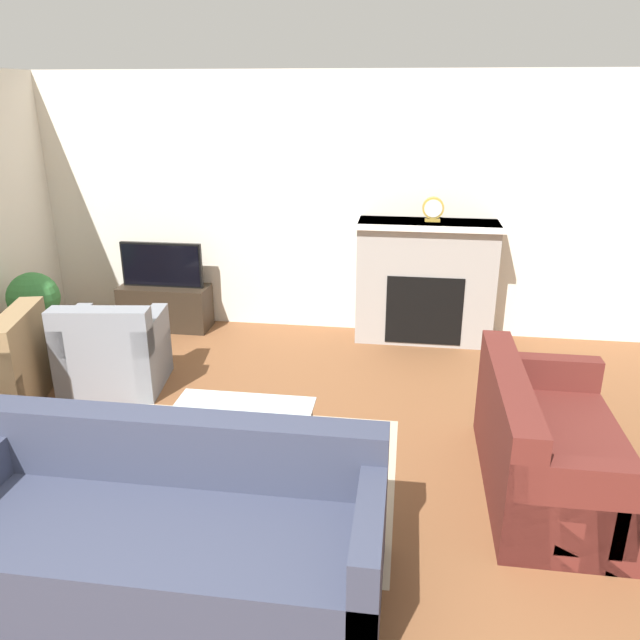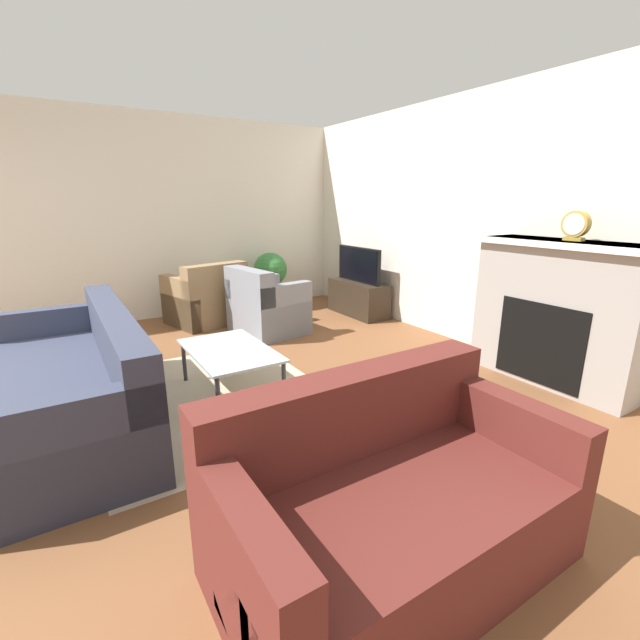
{
  "view_description": "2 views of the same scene",
  "coord_description": "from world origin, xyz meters",
  "px_view_note": "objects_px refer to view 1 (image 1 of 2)",
  "views": [
    {
      "loc": [
        1.21,
        -1.6,
        2.5
      ],
      "look_at": [
        0.59,
        2.76,
        0.87
      ],
      "focal_mm": 35.0,
      "sensor_mm": 36.0,
      "label": 1
    },
    {
      "loc": [
        3.38,
        0.98,
        1.59
      ],
      "look_at": [
        0.55,
        2.75,
        0.66
      ],
      "focal_mm": 24.0,
      "sensor_mm": 36.0,
      "label": 2
    }
  ],
  "objects_px": {
    "couch_loveseat": "(547,451)",
    "potted_plant": "(34,302)",
    "tv": "(162,265)",
    "couch_sectional": "(168,533)",
    "armchair_accent": "(113,356)",
    "coffee_table": "(240,417)",
    "mantel_clock": "(433,209)"
  },
  "relations": [
    {
      "from": "couch_loveseat",
      "to": "potted_plant",
      "type": "relative_size",
      "value": 1.82
    },
    {
      "from": "tv",
      "to": "couch_sectional",
      "type": "bearing_deg",
      "value": -68.53
    },
    {
      "from": "couch_loveseat",
      "to": "potted_plant",
      "type": "height_order",
      "value": "potted_plant"
    },
    {
      "from": "tv",
      "to": "couch_loveseat",
      "type": "bearing_deg",
      "value": -35.19
    },
    {
      "from": "couch_sectional",
      "to": "couch_loveseat",
      "type": "bearing_deg",
      "value": 27.28
    },
    {
      "from": "couch_sectional",
      "to": "armchair_accent",
      "type": "height_order",
      "value": "same"
    },
    {
      "from": "couch_sectional",
      "to": "couch_loveseat",
      "type": "relative_size",
      "value": 1.47
    },
    {
      "from": "tv",
      "to": "coffee_table",
      "type": "relative_size",
      "value": 0.9
    },
    {
      "from": "tv",
      "to": "mantel_clock",
      "type": "xyz_separation_m",
      "value": [
        2.86,
        0.05,
        0.67
      ]
    },
    {
      "from": "armchair_accent",
      "to": "coffee_table",
      "type": "height_order",
      "value": "armchair_accent"
    },
    {
      "from": "armchair_accent",
      "to": "couch_loveseat",
      "type": "bearing_deg",
      "value": 155.84
    },
    {
      "from": "couch_loveseat",
      "to": "mantel_clock",
      "type": "bearing_deg",
      "value": 15.83
    },
    {
      "from": "couch_sectional",
      "to": "potted_plant",
      "type": "xyz_separation_m",
      "value": [
        -2.39,
        2.73,
        0.28
      ]
    },
    {
      "from": "armchair_accent",
      "to": "mantel_clock",
      "type": "xyz_separation_m",
      "value": [
        2.75,
        1.55,
        1.09
      ]
    },
    {
      "from": "couch_loveseat",
      "to": "armchair_accent",
      "type": "xyz_separation_m",
      "value": [
        -3.49,
        1.03,
        0.01
      ]
    },
    {
      "from": "mantel_clock",
      "to": "couch_sectional",
      "type": "bearing_deg",
      "value": -111.05
    },
    {
      "from": "couch_sectional",
      "to": "mantel_clock",
      "type": "relative_size",
      "value": 9.37
    },
    {
      "from": "mantel_clock",
      "to": "couch_loveseat",
      "type": "bearing_deg",
      "value": -74.17
    },
    {
      "from": "couch_sectional",
      "to": "couch_loveseat",
      "type": "distance_m",
      "value": 2.43
    },
    {
      "from": "tv",
      "to": "potted_plant",
      "type": "distance_m",
      "value": 1.33
    },
    {
      "from": "mantel_clock",
      "to": "coffee_table",
      "type": "bearing_deg",
      "value": -117.75
    },
    {
      "from": "potted_plant",
      "to": "mantel_clock",
      "type": "bearing_deg",
      "value": 14.3
    },
    {
      "from": "tv",
      "to": "couch_sectional",
      "type": "distance_m",
      "value": 3.94
    },
    {
      "from": "coffee_table",
      "to": "potted_plant",
      "type": "bearing_deg",
      "value": 147.5
    },
    {
      "from": "armchair_accent",
      "to": "coffee_table",
      "type": "xyz_separation_m",
      "value": [
        1.41,
        -0.99,
        0.05
      ]
    },
    {
      "from": "armchair_accent",
      "to": "tv",
      "type": "bearing_deg",
      "value": -93.53
    },
    {
      "from": "potted_plant",
      "to": "mantel_clock",
      "type": "distance_m",
      "value": 4.02
    },
    {
      "from": "couch_sectional",
      "to": "potted_plant",
      "type": "bearing_deg",
      "value": 131.18
    },
    {
      "from": "couch_loveseat",
      "to": "mantel_clock",
      "type": "height_order",
      "value": "mantel_clock"
    },
    {
      "from": "tv",
      "to": "potted_plant",
      "type": "xyz_separation_m",
      "value": [
        -0.95,
        -0.92,
        -0.16
      ]
    },
    {
      "from": "tv",
      "to": "coffee_table",
      "type": "distance_m",
      "value": 2.94
    },
    {
      "from": "couch_sectional",
      "to": "coffee_table",
      "type": "distance_m",
      "value": 1.16
    }
  ]
}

